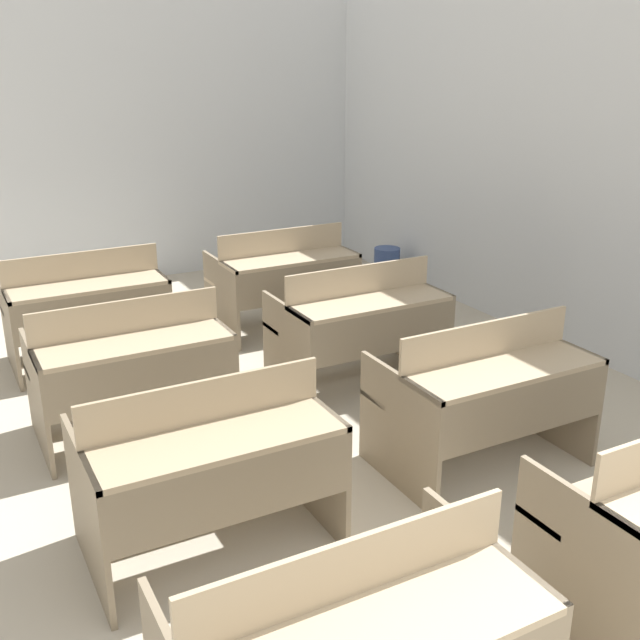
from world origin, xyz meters
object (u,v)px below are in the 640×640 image
(bench_third_left, at_px, (131,365))
(wastepaper_bin, at_px, (387,265))
(bench_third_right, at_px, (360,323))
(bench_second_left, at_px, (209,464))
(bench_back_left, at_px, (87,306))
(bench_second_right, at_px, (486,392))
(bench_back_right, at_px, (284,277))

(bench_third_left, distance_m, wastepaper_bin, 3.88)
(bench_third_right, bearing_deg, bench_third_left, -179.93)
(bench_second_left, xyz_separation_m, wastepaper_bin, (3.25, 3.44, -0.28))
(bench_third_right, height_order, bench_back_left, same)
(bench_back_left, height_order, wastepaper_bin, bench_back_left)
(bench_second_left, bearing_deg, bench_second_right, 0.28)
(bench_second_left, xyz_separation_m, bench_third_right, (1.66, 1.36, 0.00))
(bench_second_right, distance_m, bench_third_right, 1.36)
(bench_second_left, relative_size, bench_third_left, 1.00)
(bench_back_left, bearing_deg, bench_second_left, -89.81)
(bench_second_right, distance_m, bench_back_right, 2.69)
(bench_second_right, xyz_separation_m, bench_back_left, (-1.70, 2.70, 0.00))
(bench_second_right, relative_size, bench_back_left, 1.00)
(bench_second_left, height_order, bench_third_left, same)
(bench_back_left, bearing_deg, bench_second_right, -57.83)
(bench_third_right, bearing_deg, wastepaper_bin, 52.64)
(bench_third_left, bearing_deg, bench_second_left, -89.46)
(bench_second_left, relative_size, bench_back_right, 1.00)
(bench_back_right, bearing_deg, bench_second_left, -121.97)
(bench_second_right, distance_m, wastepaper_bin, 3.78)
(bench_second_left, relative_size, bench_second_right, 1.00)
(bench_third_left, xyz_separation_m, bench_back_left, (0.00, 1.34, 0.00))
(bench_back_right, distance_m, wastepaper_bin, 1.76)
(bench_third_right, xyz_separation_m, wastepaper_bin, (1.59, 2.08, -0.28))
(bench_second_left, xyz_separation_m, bench_second_right, (1.69, 0.01, 0.00))
(bench_second_left, height_order, wastepaper_bin, bench_second_left)
(bench_third_left, xyz_separation_m, bench_back_right, (1.69, 1.33, 0.00))
(bench_third_left, bearing_deg, wastepaper_bin, 32.55)
(bench_back_right, bearing_deg, bench_third_right, -90.88)
(bench_second_left, xyz_separation_m, bench_back_left, (-0.01, 2.71, 0.00))
(bench_back_left, distance_m, bench_back_right, 1.69)
(wastepaper_bin, bearing_deg, bench_second_right, -114.44)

